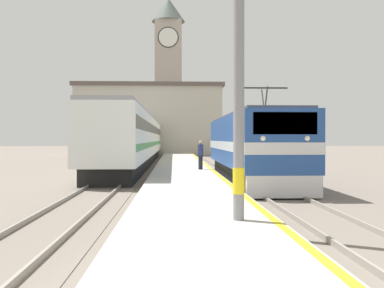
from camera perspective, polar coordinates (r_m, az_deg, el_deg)
The scene contains 10 objects.
ground_plane at distance 36.55m, azimuth -1.41°, elevation -2.82°, with size 200.00×200.00×0.00m, color #70665B.
platform at distance 31.54m, azimuth -1.25°, elevation -3.04°, with size 3.68×140.00×0.37m.
rail_track_near at distance 31.80m, azimuth 4.85°, elevation -3.29°, with size 2.83×140.00×0.16m.
rail_track_far at distance 31.70m, azimuth -8.00°, elevation -3.30°, with size 2.83×140.00×0.16m.
locomotive_train at distance 23.49m, azimuth 7.41°, elevation -0.37°, with size 2.92×14.75×4.48m.
passenger_train at distance 38.40m, azimuth -7.01°, elevation 0.64°, with size 2.92×37.53×4.11m.
catenary_mast at distance 10.62m, azimuth 6.51°, elevation 14.64°, with size 2.80×0.27×8.83m.
person_on_platform at distance 27.20m, azimuth 1.09°, elevation -1.32°, with size 0.34×0.34×1.74m.
clock_tower at distance 74.12m, azimuth -3.02°, elevation 9.36°, with size 5.36×5.36×25.12m.
station_building at distance 62.51m, azimuth -5.35°, elevation 3.01°, with size 19.66×10.57×9.51m.
Camera 1 is at (-0.61, -6.47, 2.22)m, focal length 42.00 mm.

